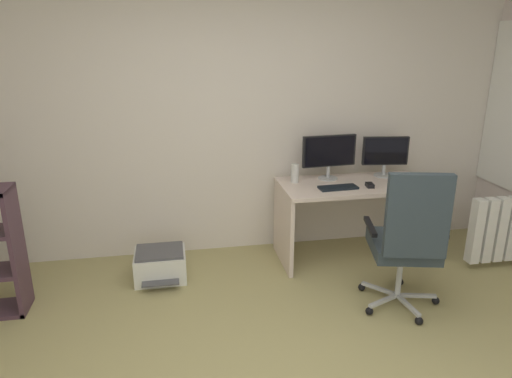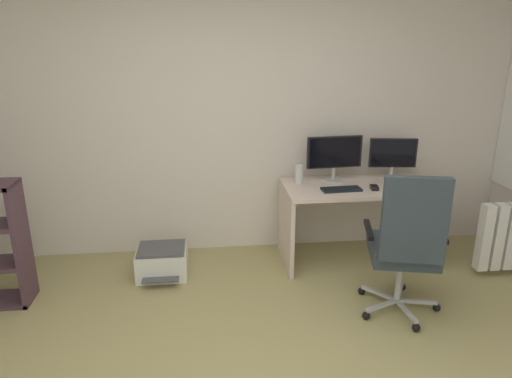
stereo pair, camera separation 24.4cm
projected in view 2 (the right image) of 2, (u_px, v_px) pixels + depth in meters
wall_back at (229, 106)px, 4.23m from camera, size 5.35×0.10×2.79m
desk at (358, 206)px, 4.18m from camera, size 1.35×0.66×0.73m
monitor_main at (334, 154)px, 4.19m from camera, size 0.51×0.18×0.41m
monitor_secondary at (393, 155)px, 4.26m from camera, size 0.43×0.18×0.38m
keyboard at (341, 189)px, 3.97m from camera, size 0.35×0.15×0.02m
computer_mouse at (374, 188)px, 4.00m from camera, size 0.07×0.11×0.03m
desktop_speaker at (299, 174)px, 4.16m from camera, size 0.07×0.07×0.17m
office_chair at (406, 242)px, 3.25m from camera, size 0.63×0.65×1.13m
printer at (162, 262)px, 4.01m from camera, size 0.43×0.44×0.26m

